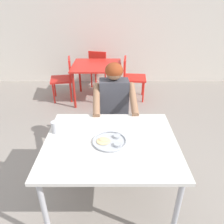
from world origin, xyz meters
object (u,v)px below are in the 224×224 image
chair_foreground (113,114)px  chair_red_right (130,75)px  table_foreground (110,147)px  chair_red_far (98,66)px  drinking_cup (55,127)px  thali_tray (109,141)px  table_background_red (96,69)px  chair_red_left (64,76)px  diner_foreground (114,106)px

chair_foreground → chair_red_right: 1.62m
table_foreground → chair_red_far: (-0.28, 3.15, -0.18)m
drinking_cup → chair_foreground: 1.02m
thali_tray → table_background_red: bearing=96.2°
thali_tray → table_background_red: 2.50m
chair_red_left → table_background_red: bearing=-0.7°
chair_red_right → table_foreground: bearing=-98.6°
chair_foreground → table_background_red: size_ratio=0.92×
table_foreground → drinking_cup: 0.54m
chair_foreground → chair_red_right: (0.35, 1.58, -0.01)m
drinking_cup → chair_red_far: size_ratio=0.13×
chair_red_right → chair_red_far: 0.92m
drinking_cup → diner_foreground: 0.80m
thali_tray → diner_foreground: (0.05, 0.74, -0.04)m
chair_red_far → chair_red_left: bearing=-133.2°
thali_tray → diner_foreground: bearing=86.3°
table_background_red → chair_red_left: 0.65m
table_foreground → table_background_red: table_foreground is taller
chair_red_right → table_background_red: bearing=-175.8°
drinking_cup → chair_red_right: (0.89, 2.38, -0.32)m
thali_tray → chair_red_right: (0.39, 2.53, -0.28)m
chair_red_far → thali_tray: bearing=-85.1°
drinking_cup → chair_foreground: size_ratio=0.13×
table_foreground → drinking_cup: (-0.51, 0.14, 0.13)m
diner_foreground → chair_red_far: diner_foreground is taller
drinking_cup → diner_foreground: size_ratio=0.09×
table_foreground → drinking_cup: size_ratio=10.66×
table_background_red → chair_red_right: 0.68m
drinking_cup → chair_red_far: bearing=85.6°
diner_foreground → table_background_red: (-0.32, 1.75, -0.09)m
table_foreground → diner_foreground: bearing=86.9°
chair_foreground → diner_foreground: diner_foreground is taller
table_foreground → drinking_cup: drinking_cup is taller
thali_tray → drinking_cup: (-0.50, 0.16, 0.05)m
diner_foreground → table_background_red: diner_foreground is taller
chair_red_left → chair_red_right: 1.30m
thali_tray → table_foreground: bearing=63.5°
chair_foreground → diner_foreground: (0.01, -0.22, 0.23)m
drinking_cup → diner_foreground: bearing=46.7°
diner_foreground → chair_red_far: size_ratio=1.46×
chair_red_far → table_foreground: bearing=-85.0°
thali_tray → chair_red_right: size_ratio=0.36×
drinking_cup → chair_red_right: bearing=69.5°
table_foreground → thali_tray: (-0.01, -0.02, 0.08)m
drinking_cup → chair_red_left: (-0.40, 2.34, -0.32)m
diner_foreground → chair_red_left: (-0.95, 1.76, -0.24)m
diner_foreground → table_foreground: bearing=-93.1°
chair_red_left → chair_red_far: chair_red_far is taller
chair_foreground → table_background_red: bearing=101.4°
diner_foreground → chair_red_far: (-0.32, 2.43, -0.23)m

